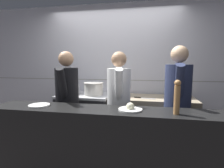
{
  "coord_description": "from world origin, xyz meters",
  "views": [
    {
      "loc": [
        0.58,
        -2.09,
        1.49
      ],
      "look_at": [
        0.08,
        0.62,
        1.15
      ],
      "focal_mm": 28.0,
      "sensor_mm": 36.0,
      "label": 1
    }
  ],
  "objects_px": {
    "plated_dish_appetiser": "(130,108)",
    "chef_line": "(177,102)",
    "chef_sous": "(119,102)",
    "oven_range": "(85,118)",
    "chef_head_cook": "(67,101)",
    "plated_dish_main": "(39,105)",
    "stock_pot": "(73,89)",
    "pepper_mill": "(177,96)",
    "sauce_pot": "(94,88)",
    "chefs_knife": "(143,98)"
  },
  "relations": [
    {
      "from": "plated_dish_appetiser",
      "to": "chef_line",
      "type": "height_order",
      "value": "chef_line"
    },
    {
      "from": "plated_dish_appetiser",
      "to": "chef_sous",
      "type": "distance_m",
      "value": 0.56
    },
    {
      "from": "oven_range",
      "to": "chef_line",
      "type": "distance_m",
      "value": 1.68
    },
    {
      "from": "chef_sous",
      "to": "oven_range",
      "type": "bearing_deg",
      "value": 133.26
    },
    {
      "from": "chef_head_cook",
      "to": "plated_dish_main",
      "type": "bearing_deg",
      "value": -118.57
    },
    {
      "from": "oven_range",
      "to": "plated_dish_appetiser",
      "type": "xyz_separation_m",
      "value": [
        0.91,
        -1.07,
        0.51
      ]
    },
    {
      "from": "stock_pot",
      "to": "plated_dish_appetiser",
      "type": "xyz_separation_m",
      "value": [
        1.13,
        -1.06,
        -0.03
      ]
    },
    {
      "from": "plated_dish_appetiser",
      "to": "pepper_mill",
      "type": "relative_size",
      "value": 0.74
    },
    {
      "from": "sauce_pot",
      "to": "chef_line",
      "type": "height_order",
      "value": "chef_line"
    },
    {
      "from": "chefs_knife",
      "to": "pepper_mill",
      "type": "height_order",
      "value": "pepper_mill"
    },
    {
      "from": "plated_dish_main",
      "to": "pepper_mill",
      "type": "xyz_separation_m",
      "value": [
        1.62,
        -0.06,
        0.18
      ]
    },
    {
      "from": "chefs_knife",
      "to": "plated_dish_main",
      "type": "distance_m",
      "value": 1.59
    },
    {
      "from": "stock_pot",
      "to": "plated_dish_main",
      "type": "height_order",
      "value": "stock_pot"
    },
    {
      "from": "plated_dish_appetiser",
      "to": "chef_sous",
      "type": "relative_size",
      "value": 0.16
    },
    {
      "from": "pepper_mill",
      "to": "chef_line",
      "type": "relative_size",
      "value": 0.21
    },
    {
      "from": "plated_dish_main",
      "to": "chef_sous",
      "type": "relative_size",
      "value": 0.16
    },
    {
      "from": "pepper_mill",
      "to": "chef_sous",
      "type": "relative_size",
      "value": 0.22
    },
    {
      "from": "stock_pot",
      "to": "chefs_knife",
      "type": "relative_size",
      "value": 0.69
    },
    {
      "from": "chef_head_cook",
      "to": "stock_pot",
      "type": "bearing_deg",
      "value": 95.14
    },
    {
      "from": "chef_sous",
      "to": "chef_line",
      "type": "bearing_deg",
      "value": -8.79
    },
    {
      "from": "plated_dish_main",
      "to": "chef_line",
      "type": "xyz_separation_m",
      "value": [
        1.73,
        0.53,
        -0.01
      ]
    },
    {
      "from": "stock_pot",
      "to": "sauce_pot",
      "type": "relative_size",
      "value": 0.69
    },
    {
      "from": "chef_line",
      "to": "oven_range",
      "type": "bearing_deg",
      "value": 166.98
    },
    {
      "from": "chefs_knife",
      "to": "pepper_mill",
      "type": "distance_m",
      "value": 1.11
    },
    {
      "from": "pepper_mill",
      "to": "chef_line",
      "type": "height_order",
      "value": "chef_line"
    },
    {
      "from": "plated_dish_appetiser",
      "to": "pepper_mill",
      "type": "bearing_deg",
      "value": -7.6
    },
    {
      "from": "chefs_knife",
      "to": "chef_head_cook",
      "type": "bearing_deg",
      "value": -155.38
    },
    {
      "from": "plated_dish_appetiser",
      "to": "chefs_knife",
      "type": "bearing_deg",
      "value": 82.29
    },
    {
      "from": "plated_dish_appetiser",
      "to": "chef_head_cook",
      "type": "height_order",
      "value": "chef_head_cook"
    },
    {
      "from": "sauce_pot",
      "to": "plated_dish_main",
      "type": "height_order",
      "value": "sauce_pot"
    },
    {
      "from": "plated_dish_appetiser",
      "to": "chef_head_cook",
      "type": "distance_m",
      "value": 1.07
    },
    {
      "from": "stock_pot",
      "to": "pepper_mill",
      "type": "relative_size",
      "value": 0.66
    },
    {
      "from": "chefs_knife",
      "to": "chef_line",
      "type": "xyz_separation_m",
      "value": [
        0.47,
        -0.44,
        0.05
      ]
    },
    {
      "from": "oven_range",
      "to": "stock_pot",
      "type": "height_order",
      "value": "stock_pot"
    },
    {
      "from": "stock_pot",
      "to": "plated_dish_main",
      "type": "relative_size",
      "value": 0.93
    },
    {
      "from": "oven_range",
      "to": "chef_head_cook",
      "type": "xyz_separation_m",
      "value": [
        -0.06,
        -0.62,
        0.46
      ]
    },
    {
      "from": "plated_dish_main",
      "to": "pepper_mill",
      "type": "bearing_deg",
      "value": -1.96
    },
    {
      "from": "sauce_pot",
      "to": "pepper_mill",
      "type": "height_order",
      "value": "pepper_mill"
    },
    {
      "from": "sauce_pot",
      "to": "chefs_knife",
      "type": "relative_size",
      "value": 1.01
    },
    {
      "from": "plated_dish_appetiser",
      "to": "plated_dish_main",
      "type": "bearing_deg",
      "value": -179.52
    },
    {
      "from": "stock_pot",
      "to": "chef_sous",
      "type": "distance_m",
      "value": 1.07
    },
    {
      "from": "pepper_mill",
      "to": "sauce_pot",
      "type": "bearing_deg",
      "value": 138.35
    },
    {
      "from": "plated_dish_appetiser",
      "to": "chef_line",
      "type": "xyz_separation_m",
      "value": [
        0.6,
        0.52,
        -0.02
      ]
    },
    {
      "from": "chefs_knife",
      "to": "plated_dish_main",
      "type": "bearing_deg",
      "value": -142.52
    },
    {
      "from": "plated_dish_appetiser",
      "to": "pepper_mill",
      "type": "xyz_separation_m",
      "value": [
        0.49,
        -0.06,
        0.17
      ]
    },
    {
      "from": "chef_line",
      "to": "chef_sous",
      "type": "bearing_deg",
      "value": -172.99
    },
    {
      "from": "plated_dish_main",
      "to": "chef_sous",
      "type": "distance_m",
      "value": 1.07
    },
    {
      "from": "chef_sous",
      "to": "chef_head_cook",
      "type": "bearing_deg",
      "value": 176.22
    },
    {
      "from": "sauce_pot",
      "to": "plated_dish_main",
      "type": "bearing_deg",
      "value": -111.35
    },
    {
      "from": "stock_pot",
      "to": "pepper_mill",
      "type": "bearing_deg",
      "value": -34.79
    }
  ]
}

